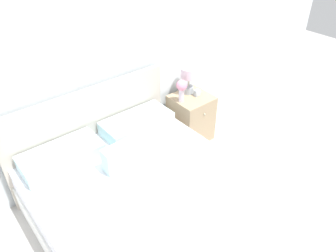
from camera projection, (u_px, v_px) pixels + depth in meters
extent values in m
plane|color=#BCB7B2|center=(97.00, 168.00, 3.69)|extent=(12.00, 12.00, 0.00)
cube|color=white|center=(75.00, 59.00, 2.98)|extent=(8.00, 0.06, 2.60)
cube|color=white|center=(147.00, 212.00, 2.99)|extent=(1.74, 1.94, 0.30)
cube|color=white|center=(146.00, 193.00, 2.84)|extent=(1.70, 1.90, 0.21)
cube|color=beige|center=(92.00, 133.00, 3.38)|extent=(1.77, 0.05, 1.02)
cube|color=silver|center=(62.00, 156.00, 2.98)|extent=(0.73, 0.36, 0.14)
cube|color=silver|center=(137.00, 123.00, 3.41)|extent=(0.73, 0.36, 0.14)
cube|color=silver|center=(123.00, 155.00, 2.92)|extent=(0.38, 0.13, 0.23)
cube|color=tan|center=(191.00, 118.00, 3.99)|extent=(0.44, 0.43, 0.59)
sphere|color=#B2AD93|center=(205.00, 114.00, 3.76)|extent=(0.02, 0.02, 0.02)
cylinder|color=#A8B2BC|center=(188.00, 89.00, 3.88)|extent=(0.12, 0.12, 0.09)
cylinder|color=#B7B29E|center=(189.00, 82.00, 3.82)|extent=(0.02, 0.02, 0.12)
cylinder|color=silver|center=(189.00, 72.00, 3.75)|extent=(0.20, 0.20, 0.12)
cylinder|color=silver|center=(181.00, 95.00, 3.70)|extent=(0.06, 0.06, 0.16)
sphere|color=pink|center=(182.00, 85.00, 3.62)|extent=(0.12, 0.12, 0.12)
sphere|color=#609356|center=(184.00, 87.00, 3.66)|extent=(0.06, 0.06, 0.06)
cube|color=silver|center=(197.00, 93.00, 3.83)|extent=(0.07, 0.05, 0.07)
cylinder|color=white|center=(199.00, 94.00, 3.81)|extent=(0.05, 0.00, 0.05)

